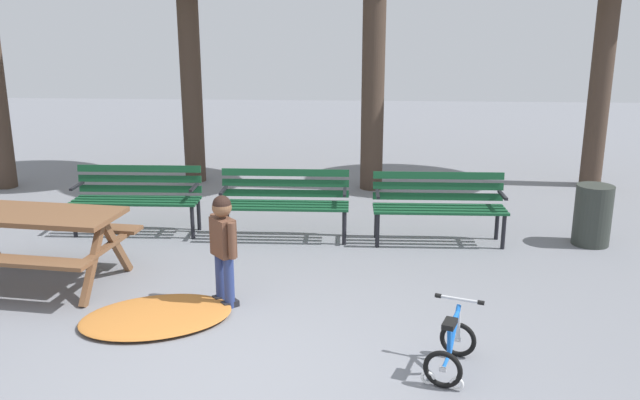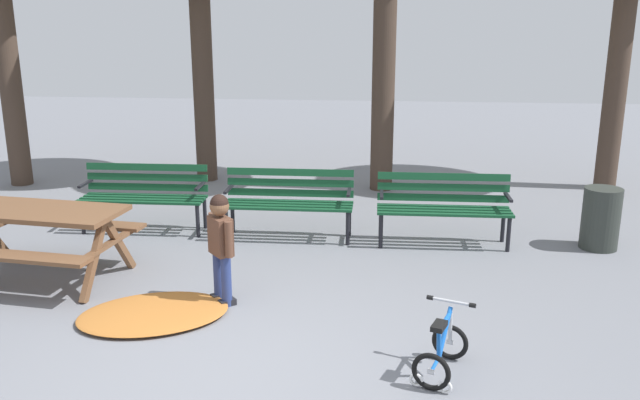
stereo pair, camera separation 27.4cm
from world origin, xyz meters
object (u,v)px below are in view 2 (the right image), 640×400
object	(u,v)px
child_standing	(221,240)
trash_bin	(601,218)
park_bench_far_left	(145,192)
park_bench_right	(443,203)
kids_bicycle	(441,351)
picnic_table	(37,225)
park_bench_left	(289,198)

from	to	relation	value
child_standing	trash_bin	bearing A→B (deg)	26.44
park_bench_far_left	park_bench_right	distance (m)	3.80
park_bench_right	kids_bicycle	xyz separation A→B (m)	(-0.23, -3.17, -0.31)
picnic_table	child_standing	xyz separation A→B (m)	(2.07, -0.41, 0.05)
park_bench_left	park_bench_right	distance (m)	1.90
picnic_table	kids_bicycle	world-z (taller)	picnic_table
park_bench_far_left	park_bench_left	world-z (taller)	same
park_bench_far_left	trash_bin	bearing A→B (deg)	-1.35
park_bench_far_left	park_bench_left	size ratio (longest dim) A/B	1.00
park_bench_left	trash_bin	xyz separation A→B (m)	(3.76, -0.03, -0.14)
child_standing	trash_bin	distance (m)	4.58
picnic_table	kids_bicycle	distance (m)	4.38
child_standing	kids_bicycle	xyz separation A→B (m)	(2.01, -1.14, -0.44)
park_bench_far_left	park_bench_right	size ratio (longest dim) A/B	1.00
picnic_table	park_bench_far_left	size ratio (longest dim) A/B	1.20
park_bench_right	child_standing	size ratio (longest dim) A/B	1.48
picnic_table	kids_bicycle	xyz separation A→B (m)	(4.07, -1.56, -0.39)
park_bench_far_left	child_standing	bearing A→B (deg)	-54.21
park_bench_far_left	park_bench_right	xyz separation A→B (m)	(3.80, -0.14, 0.00)
picnic_table	park_bench_left	distance (m)	2.92
park_bench_far_left	kids_bicycle	xyz separation A→B (m)	(3.57, -3.31, -0.31)
kids_bicycle	trash_bin	world-z (taller)	trash_bin
picnic_table	park_bench_far_left	xyz separation A→B (m)	(0.50, 1.76, -0.08)
child_standing	park_bench_right	bearing A→B (deg)	42.20
kids_bicycle	picnic_table	bearing A→B (deg)	159.10
park_bench_right	kids_bicycle	bearing A→B (deg)	-94.16
kids_bicycle	trash_bin	size ratio (longest dim) A/B	0.85
picnic_table	park_bench_far_left	bearing A→B (deg)	73.98
park_bench_right	trash_bin	bearing A→B (deg)	0.24
park_bench_far_left	child_standing	world-z (taller)	child_standing
park_bench_right	picnic_table	bearing A→B (deg)	-159.43
park_bench_left	kids_bicycle	size ratio (longest dim) A/B	2.56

